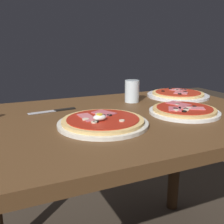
# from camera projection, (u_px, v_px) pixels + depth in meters

# --- Properties ---
(dining_table) EXTENTS (1.17, 0.80, 0.77)m
(dining_table) POSITION_uv_depth(u_px,v_px,m) (126.00, 145.00, 1.05)
(dining_table) COLOR brown
(dining_table) RESTS_ON ground
(pizza_foreground) EXTENTS (0.31, 0.31, 0.05)m
(pizza_foreground) POSITION_uv_depth(u_px,v_px,m) (103.00, 122.00, 0.88)
(pizza_foreground) COLOR silver
(pizza_foreground) RESTS_ON dining_table
(pizza_across_left) EXTENTS (0.27, 0.27, 0.03)m
(pizza_across_left) POSITION_uv_depth(u_px,v_px,m) (184.00, 111.00, 1.03)
(pizza_across_left) COLOR white
(pizza_across_left) RESTS_ON dining_table
(pizza_across_right) EXTENTS (0.31, 0.31, 0.03)m
(pizza_across_right) POSITION_uv_depth(u_px,v_px,m) (178.00, 94.00, 1.36)
(pizza_across_right) COLOR white
(pizza_across_right) RESTS_ON dining_table
(water_glass_near) EXTENTS (0.07, 0.07, 0.10)m
(water_glass_near) POSITION_uv_depth(u_px,v_px,m) (132.00, 93.00, 1.23)
(water_glass_near) COLOR silver
(water_glass_near) RESTS_ON dining_table
(knife) EXTENTS (0.20, 0.04, 0.01)m
(knife) POSITION_uv_depth(u_px,v_px,m) (56.00, 111.00, 1.07)
(knife) COLOR silver
(knife) RESTS_ON dining_table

